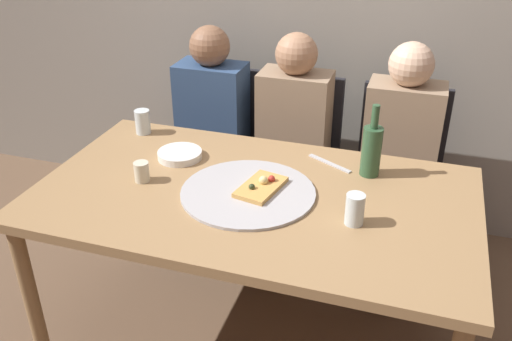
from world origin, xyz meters
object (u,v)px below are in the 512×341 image
Objects in this scene: pizza_tray at (248,192)px; guest_by_wall at (398,155)px; plate_stack at (180,155)px; table_knife at (330,163)px; tumbler_near at (142,172)px; pizza_slice_last at (261,186)px; tumbler_far at (355,209)px; guest_in_beanie at (289,140)px; chair_left at (218,139)px; chair_right at (398,165)px; chair_middle at (296,150)px; wine_glass at (143,122)px; guest_in_sweater at (206,129)px; wine_bottle at (372,149)px; dining_table at (254,208)px.

guest_by_wall reaches higher than pizza_tray.
plate_stack is 0.64m from table_knife.
tumbler_near reaches higher than plate_stack.
plate_stack is (-0.42, 0.17, -0.01)m from pizza_slice_last.
guest_in_beanie is (-0.45, 0.82, -0.17)m from tumbler_far.
table_knife is 0.96m from chair_left.
tumbler_near is 0.09× the size of chair_right.
chair_left is at bearing -8.61° from guest_by_wall.
wine_glass is at bearing 39.55° from chair_middle.
guest_in_sweater is 1.00m from guest_by_wall.
chair_middle is at bearing 66.47° from tumbler_near.
tumbler_near is 1.36m from chair_right.
chair_middle is at bearing -180.00° from chair_left.
wine_glass is 0.86m from chair_middle.
wine_bottle is 0.51m from guest_by_wall.
chair_middle is (-0.28, 0.56, -0.24)m from table_knife.
dining_table is 1.88× the size of chair_right.
pizza_slice_last is 1.02m from chair_right.
dining_table is 14.86× the size of wine_glass.
chair_left is 0.77× the size of guest_in_beanie.
pizza_slice_last is at bearing 95.81° from guest_in_beanie.
dining_table is 1.88× the size of chair_middle.
chair_right is (0.95, 0.93, -0.28)m from tumbler_near.
wine_glass is at bearing 72.07° from chair_left.
guest_by_wall reaches higher than dining_table.
guest_in_sweater is (-0.05, 0.78, -0.15)m from tumbler_near.
guest_in_beanie is (0.41, 0.78, -0.15)m from tumbler_near.
table_knife is 0.51m from guest_in_beanie.
guest_in_sweater is at bearing 90.00° from chair_left.
plate_stack is (0.27, -0.19, -0.04)m from wine_glass.
plate_stack is at bearing 101.13° from guest_in_sweater.
table_knife is at bearing 57.03° from guest_by_wall.
table_knife reaches higher than dining_table.
tumbler_near is 0.09× the size of chair_left.
pizza_tray is 0.91m from guest_by_wall.
wine_bottle is 0.34× the size of chair_middle.
dining_table is 0.08m from pizza_tray.
wine_bottle reaches higher than pizza_tray.
wine_bottle is at bearing 153.84° from guest_in_sweater.
wine_glass is 1.23m from guest_by_wall.
wine_glass is (-0.65, 0.38, 0.05)m from pizza_tray.
wine_bottle is 0.26× the size of guest_in_sweater.
chair_left is at bearing 118.40° from pizza_tray.
guest_by_wall is (0.47, 0.71, -0.14)m from pizza_slice_last.
pizza_tray reaches higher than dining_table.
plate_stack is (0.06, 0.23, -0.03)m from tumbler_near.
chair_left is at bearing 0.00° from chair_right.
tumbler_near is 0.37× the size of table_knife.
tumbler_near is at bearing 93.70° from guest_in_sweater.
chair_left is (-0.11, 0.70, -0.26)m from plate_stack.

